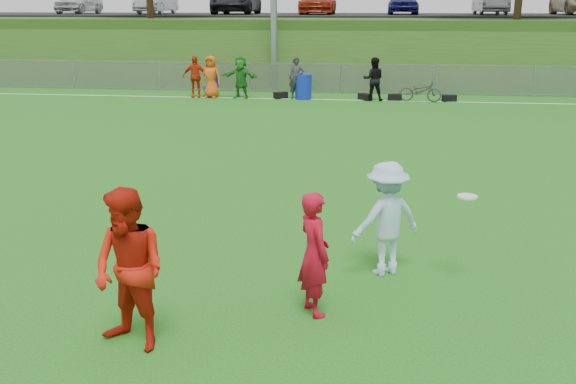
% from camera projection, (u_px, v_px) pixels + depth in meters
% --- Properties ---
extents(ground, '(120.00, 120.00, 0.00)m').
position_uv_depth(ground, '(267.00, 291.00, 8.63)').
color(ground, '#166715').
rests_on(ground, ground).
extents(sideline_far, '(60.00, 0.10, 0.01)m').
position_uv_depth(sideline_far, '(338.00, 100.00, 25.76)').
color(sideline_far, white).
rests_on(sideline_far, ground).
extents(fence, '(58.00, 0.06, 1.30)m').
position_uv_depth(fence, '(341.00, 78.00, 27.48)').
color(fence, gray).
rests_on(fence, ground).
extents(berm, '(120.00, 18.00, 3.00)m').
position_uv_depth(berm, '(350.00, 43.00, 37.70)').
color(berm, '#274A14').
rests_on(berm, ground).
extents(parking_lot, '(120.00, 12.00, 0.10)m').
position_uv_depth(parking_lot, '(352.00, 15.00, 39.17)').
color(parking_lot, black).
rests_on(parking_lot, berm).
extents(car_row, '(32.04, 5.18, 1.44)m').
position_uv_depth(car_row, '(332.00, 2.00, 38.14)').
color(car_row, silver).
rests_on(car_row, parking_lot).
extents(spectator_row, '(8.20, 0.85, 1.69)m').
position_uv_depth(spectator_row, '(261.00, 78.00, 25.90)').
color(spectator_row, red).
rests_on(spectator_row, ground).
extents(gear_bags, '(7.32, 0.58, 0.26)m').
position_uv_depth(gear_bags, '(372.00, 97.00, 25.65)').
color(gear_bags, black).
rests_on(gear_bags, ground).
extents(player_red_left, '(0.61, 0.68, 1.57)m').
position_uv_depth(player_red_left, '(314.00, 254.00, 7.81)').
color(player_red_left, '#B90C22').
rests_on(player_red_left, ground).
extents(player_red_center, '(1.10, 1.00, 1.84)m').
position_uv_depth(player_red_center, '(130.00, 271.00, 6.99)').
color(player_red_center, red).
rests_on(player_red_center, ground).
extents(player_blue, '(1.22, 1.06, 1.64)m').
position_uv_depth(player_blue, '(386.00, 219.00, 8.98)').
color(player_blue, '#AAD8EC').
rests_on(player_blue, ground).
extents(frisbee, '(0.27, 0.27, 0.03)m').
position_uv_depth(frisbee, '(467.00, 197.00, 8.58)').
color(frisbee, white).
rests_on(frisbee, ground).
extents(recycling_bin, '(0.68, 0.68, 1.00)m').
position_uv_depth(recycling_bin, '(303.00, 87.00, 25.85)').
color(recycling_bin, '#1129B8').
rests_on(recycling_bin, ground).
extents(camp_chair, '(0.58, 0.58, 0.88)m').
position_uv_depth(camp_chair, '(211.00, 90.00, 26.61)').
color(camp_chair, '#0F28A5').
rests_on(camp_chair, ground).
extents(bicycle, '(1.69, 0.80, 0.86)m').
position_uv_depth(bicycle, '(420.00, 91.00, 25.17)').
color(bicycle, '#2E2E31').
rests_on(bicycle, ground).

